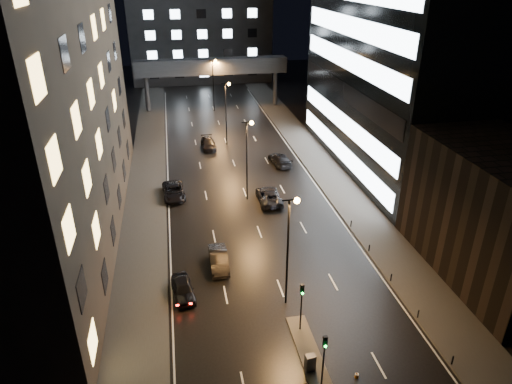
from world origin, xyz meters
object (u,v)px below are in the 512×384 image
car_toward_b (280,159)px  car_away_d (208,144)px  car_away_b (219,260)px  car_away_c (174,191)px  car_away_a (183,289)px  car_toward_a (269,196)px  utility_cabinet (310,362)px

car_toward_b → car_away_d: bearing=-48.1°
car_away_b → car_away_c: car_away_b is taller
car_away_a → car_toward_a: 19.72m
car_toward_b → car_away_a: bearing=54.8°
car_toward_a → car_toward_b: 12.07m
car_toward_b → utility_cabinet: 38.31m
car_away_b → car_away_d: size_ratio=0.93×
car_away_b → car_away_c: 16.44m
car_away_a → car_away_d: size_ratio=0.83×
car_away_a → car_away_b: size_ratio=0.89×
car_away_b → car_away_a: bearing=-132.9°
car_away_a → car_away_d: car_away_d is taller
car_away_a → utility_cabinet: bearing=-57.1°
car_away_b → car_toward_a: bearing=59.0°
utility_cabinet → car_toward_b: bearing=72.3°
car_away_d → car_toward_b: 13.06m
car_away_b → car_away_d: 32.59m
car_away_a → car_toward_b: size_ratio=0.79×
car_away_b → car_toward_b: bearing=64.3°
car_toward_a → car_away_b: bearing=59.3°
car_away_c → car_away_a: bearing=-92.4°
car_away_a → car_away_b: car_away_b is taller
car_toward_a → utility_cabinet: size_ratio=4.47×
car_away_a → car_away_b: (3.57, 3.78, 0.06)m
car_toward_a → utility_cabinet: 26.49m
car_away_b → car_away_d: (1.98, 32.53, -0.04)m
car_toward_a → utility_cabinet: car_toward_a is taller
car_away_c → utility_cabinet: size_ratio=4.39×
car_toward_b → car_toward_a: bearing=64.1°
car_away_a → car_away_b: 5.20m
car_away_b → car_away_c: (-3.90, 15.97, -0.01)m
car_away_d → utility_cabinet: car_away_d is taller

